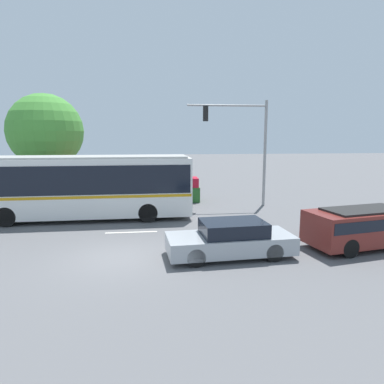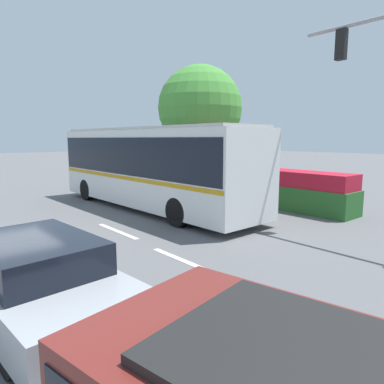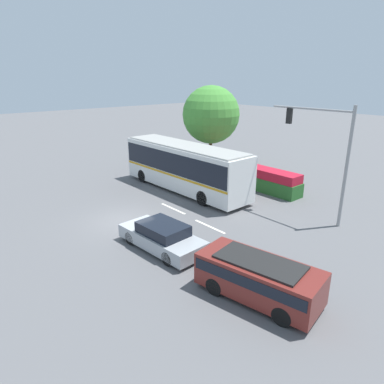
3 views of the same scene
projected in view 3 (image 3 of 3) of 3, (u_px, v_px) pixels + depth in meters
name	position (u px, v px, depth m)	size (l,w,h in m)	color
ground_plane	(126.00, 221.00, 20.05)	(140.00, 140.00, 0.00)	#5B5B5E
city_bus	(184.00, 165.00, 24.89)	(11.14, 2.78, 3.40)	silver
sedan_foreground	(162.00, 237.00, 16.65)	(4.79, 2.18, 1.35)	#9EA3A8
suv_left_lane	(258.00, 276.00, 12.84)	(4.89, 2.74, 1.59)	maroon
traffic_light_pole	(328.00, 146.00, 18.86)	(5.04, 0.24, 6.63)	gray
flowering_hedge	(250.00, 176.00, 26.25)	(8.41, 1.42, 1.63)	#286028
street_tree_left	(211.00, 115.00, 30.41)	(5.05, 5.05, 7.29)	brown
lane_stripe_near	(173.00, 209.00, 21.90)	(2.40, 0.16, 0.01)	silver
lane_stripe_mid	(210.00, 227.00, 19.30)	(2.40, 0.16, 0.01)	silver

